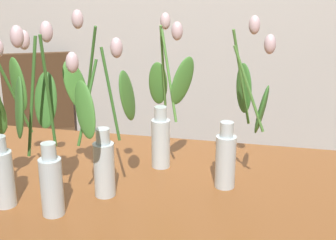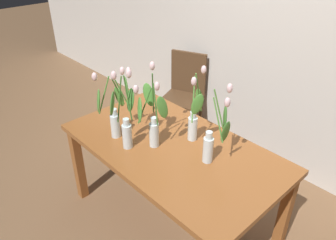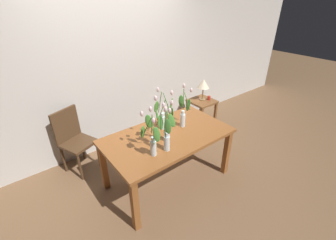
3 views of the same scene
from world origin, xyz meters
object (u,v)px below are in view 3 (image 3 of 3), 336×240
tulip_vase_3 (167,126)px  side_table (202,106)px  dining_table (168,141)px  tulip_vase_0 (152,139)px  tulip_vase_1 (163,116)px  tulip_vase_2 (184,113)px  tulip_vase_4 (166,136)px  table_lamp (204,84)px  pillar_candle (209,98)px  dining_chair (73,137)px

tulip_vase_3 → side_table: (1.51, 0.87, -0.52)m
dining_table → tulip_vase_0: size_ratio=3.00×
tulip_vase_1 → tulip_vase_2: size_ratio=0.97×
tulip_vase_4 → table_lamp: (1.65, 1.03, -0.08)m
tulip_vase_1 → pillar_candle: tulip_vase_1 is taller
tulip_vase_4 → tulip_vase_1: bearing=57.1°
tulip_vase_0 → pillar_candle: size_ratio=7.10×
tulip_vase_1 → side_table: size_ratio=1.00×
tulip_vase_1 → pillar_candle: size_ratio=7.32×
tulip_vase_2 → dining_chair: bearing=141.0°
tulip_vase_2 → tulip_vase_4: size_ratio=0.98×
tulip_vase_0 → table_lamp: 2.07m
tulip_vase_0 → table_lamp: tulip_vase_0 is taller
dining_table → table_lamp: (1.44, 0.79, 0.21)m
tulip_vase_2 → tulip_vase_3: size_ratio=0.96×
tulip_vase_0 → dining_chair: tulip_vase_0 is taller
dining_table → tulip_vase_1: 0.32m
tulip_vase_2 → side_table: (1.10, 0.70, -0.49)m
dining_chair → tulip_vase_3: bearing=-55.2°
tulip_vase_2 → tulip_vase_4: (-0.53, -0.30, 0.02)m
tulip_vase_0 → tulip_vase_2: tulip_vase_2 is taller
tulip_vase_4 → dining_chair: 1.49m
tulip_vase_0 → tulip_vase_3: size_ratio=0.91×
tulip_vase_1 → side_table: (1.36, 0.60, -0.49)m
tulip_vase_3 → dining_chair: 1.44m
tulip_vase_1 → tulip_vase_2: 0.28m
tulip_vase_4 → side_table: bearing=31.8°
tulip_vase_2 → tulip_vase_1: bearing=158.8°
tulip_vase_1 → dining_chair: (-0.93, 0.87, -0.40)m
tulip_vase_4 → dining_chair: size_ratio=0.62×
tulip_vase_0 → tulip_vase_1: (0.43, 0.37, -0.02)m
tulip_vase_0 → pillar_candle: bearing=25.6°
tulip_vase_1 → tulip_vase_3: (-0.14, -0.27, 0.03)m
tulip_vase_2 → pillar_candle: (1.21, 0.64, -0.33)m
tulip_vase_3 → dining_chair: bearing=124.8°
tulip_vase_4 → table_lamp: tulip_vase_4 is taller
dining_table → table_lamp: table_lamp is taller
dining_table → tulip_vase_4: (-0.21, -0.24, 0.28)m
tulip_vase_4 → pillar_candle: bearing=28.6°
dining_table → tulip_vase_2: bearing=11.3°
dining_table → tulip_vase_0: 0.52m
tulip_vase_1 → tulip_vase_0: bearing=-139.2°
tulip_vase_1 → tulip_vase_4: 0.48m
pillar_candle → tulip_vase_0: bearing=-154.4°
tulip_vase_1 → tulip_vase_3: bearing=-118.7°
tulip_vase_3 → tulip_vase_4: bearing=-130.0°
table_lamp → dining_chair: bearing=174.0°
tulip_vase_4 → side_table: 1.98m
tulip_vase_4 → side_table: (1.62, 1.01, -0.50)m
side_table → pillar_candle: pillar_candle is taller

